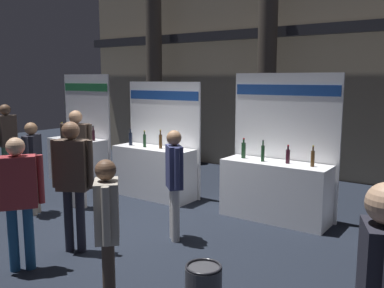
{
  "coord_description": "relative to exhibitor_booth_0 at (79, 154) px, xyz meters",
  "views": [
    {
      "loc": [
        4.37,
        -4.79,
        2.4
      ],
      "look_at": [
        0.6,
        0.61,
        1.37
      ],
      "focal_mm": 39.4,
      "sensor_mm": 36.0,
      "label": 1
    }
  ],
  "objects": [
    {
      "name": "ground_plane",
      "position": [
        3.45,
        -1.73,
        -0.62
      ],
      "size": [
        25.27,
        25.27,
        0.0
      ],
      "primitive_type": "plane",
      "color": "black"
    },
    {
      "name": "hall_colonnade",
      "position": [
        3.45,
        3.47,
        2.52
      ],
      "size": [
        12.64,
        1.08,
        6.38
      ],
      "color": "gray",
      "rests_on": "ground_plane"
    },
    {
      "name": "exhibitor_booth_0",
      "position": [
        0.0,
        0.0,
        0.0
      ],
      "size": [
        1.51,
        0.7,
        2.49
      ],
      "color": "white",
      "rests_on": "ground_plane"
    },
    {
      "name": "exhibitor_booth_1",
      "position": [
        2.4,
        -0.07,
        -0.01
      ],
      "size": [
        1.81,
        0.66,
        2.33
      ],
      "color": "white",
      "rests_on": "ground_plane"
    },
    {
      "name": "exhibitor_booth_2",
      "position": [
        5.0,
        0.04,
        -0.0
      ],
      "size": [
        1.92,
        0.66,
        2.49
      ],
      "color": "white",
      "rests_on": "ground_plane"
    },
    {
      "name": "visitor_0",
      "position": [
        1.36,
        -2.16,
        0.34
      ],
      "size": [
        0.36,
        0.46,
        1.64
      ],
      "rotation": [
        0.0,
        0.0,
        5.26
      ],
      "color": "#ADA393",
      "rests_on": "ground_plane"
    },
    {
      "name": "visitor_1",
      "position": [
        1.71,
        -1.47,
        0.49
      ],
      "size": [
        0.56,
        0.41,
        1.82
      ],
      "rotation": [
        0.0,
        0.0,
        3.6
      ],
      "color": "silver",
      "rests_on": "ground_plane"
    },
    {
      "name": "visitor_2",
      "position": [
        3.28,
        -2.86,
        0.49
      ],
      "size": [
        0.53,
        0.39,
        1.83
      ],
      "rotation": [
        0.0,
        0.0,
        0.49
      ],
      "color": "#23232D",
      "rests_on": "ground_plane"
    },
    {
      "name": "visitor_4",
      "position": [
        4.15,
        -1.71,
        0.35
      ],
      "size": [
        0.41,
        0.38,
        1.66
      ],
      "rotation": [
        0.0,
        0.0,
        5.56
      ],
      "color": "silver",
      "rests_on": "ground_plane"
    },
    {
      "name": "visitor_5",
      "position": [
        3.19,
        -3.62,
        0.4
      ],
      "size": [
        0.44,
        0.51,
        1.69
      ],
      "rotation": [
        0.0,
        0.0,
        4.08
      ],
      "color": "navy",
      "rests_on": "ground_plane"
    },
    {
      "name": "visitor_6",
      "position": [
        4.78,
        -3.65,
        0.33
      ],
      "size": [
        0.43,
        0.44,
        1.6
      ],
      "rotation": [
        0.0,
        0.0,
        2.34
      ],
      "color": "#47382D",
      "rests_on": "ground_plane"
    },
    {
      "name": "visitor_8",
      "position": [
        -0.95,
        -1.23,
        0.48
      ],
      "size": [
        0.27,
        0.5,
        1.83
      ],
      "rotation": [
        0.0,
        0.0,
        4.62
      ],
      "color": "#33563D",
      "rests_on": "ground_plane"
    }
  ]
}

